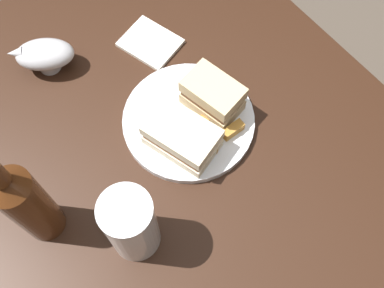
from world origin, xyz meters
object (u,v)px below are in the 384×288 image
(sandwich_half_left, at_px, (182,137))
(cider_bottle, at_px, (25,202))
(plate, at_px, (189,121))
(pint_glass, at_px, (132,227))
(gravy_boat, at_px, (44,55))
(napkin, at_px, (150,43))
(sandwich_half_right, at_px, (213,96))

(sandwich_half_left, xyz_separation_m, cider_bottle, (-0.03, -0.27, 0.07))
(plate, height_order, pint_glass, pint_glass)
(gravy_boat, distance_m, napkin, 0.21)
(pint_glass, xyz_separation_m, gravy_boat, (-0.39, 0.06, -0.03))
(gravy_boat, height_order, napkin, gravy_boat)
(napkin, bearing_deg, sandwich_half_right, 1.36)
(sandwich_half_left, relative_size, cider_bottle, 0.49)
(plate, xyz_separation_m, sandwich_half_left, (0.03, -0.04, 0.04))
(gravy_boat, distance_m, cider_bottle, 0.33)
(gravy_boat, xyz_separation_m, cider_bottle, (0.27, -0.16, 0.07))
(cider_bottle, bearing_deg, sandwich_half_right, 90.37)
(plate, distance_m, pint_glass, 0.24)
(cider_bottle, distance_m, napkin, 0.42)
(plate, bearing_deg, pint_glass, -59.06)
(plate, xyz_separation_m, cider_bottle, (0.01, -0.31, 0.11))
(sandwich_half_right, bearing_deg, plate, -94.32)
(sandwich_half_right, distance_m, pint_glass, 0.28)
(pint_glass, height_order, cider_bottle, cider_bottle)
(gravy_boat, height_order, cider_bottle, cider_bottle)
(plate, bearing_deg, napkin, 166.03)
(pint_glass, distance_m, cider_bottle, 0.16)
(cider_bottle, height_order, napkin, cider_bottle)
(sandwich_half_left, relative_size, pint_glass, 0.88)
(sandwich_half_left, distance_m, sandwich_half_right, 0.10)
(plate, xyz_separation_m, sandwich_half_right, (0.00, 0.05, 0.04))
(sandwich_half_left, bearing_deg, napkin, 158.81)
(plate, height_order, sandwich_half_right, sandwich_half_right)
(pint_glass, bearing_deg, plate, 120.94)
(gravy_boat, bearing_deg, plate, 28.12)
(napkin, bearing_deg, plate, -13.97)
(pint_glass, relative_size, cider_bottle, 0.56)
(plate, xyz_separation_m, gravy_boat, (-0.27, -0.14, 0.03))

